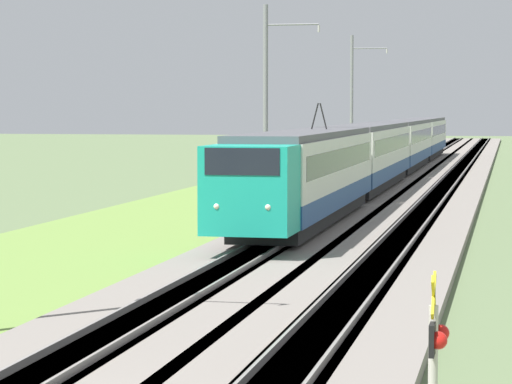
{
  "coord_description": "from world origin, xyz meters",
  "views": [
    {
      "loc": [
        -15.41,
        -7.72,
        4.79
      ],
      "look_at": [
        21.22,
        0.0,
        2.2
      ],
      "focal_mm": 85.0,
      "sensor_mm": 36.0,
      "label": 1
    }
  ],
  "objects_px": {
    "crossing_signal_far": "(434,376)",
    "catenary_mast_mid": "(267,107)",
    "passenger_train": "(389,147)",
    "catenary_mast_far": "(352,105)"
  },
  "relations": [
    {
      "from": "passenger_train",
      "to": "catenary_mast_mid",
      "type": "height_order",
      "value": "catenary_mast_mid"
    },
    {
      "from": "crossing_signal_far",
      "to": "catenary_mast_mid",
      "type": "relative_size",
      "value": 0.31
    },
    {
      "from": "passenger_train",
      "to": "catenary_mast_far",
      "type": "height_order",
      "value": "catenary_mast_far"
    },
    {
      "from": "crossing_signal_far",
      "to": "catenary_mast_mid",
      "type": "height_order",
      "value": "catenary_mast_mid"
    },
    {
      "from": "catenary_mast_mid",
      "to": "passenger_train",
      "type": "bearing_deg",
      "value": -6.87
    },
    {
      "from": "catenary_mast_mid",
      "to": "catenary_mast_far",
      "type": "bearing_deg",
      "value": 0.0
    },
    {
      "from": "crossing_signal_far",
      "to": "catenary_mast_mid",
      "type": "distance_m",
      "value": 41.04
    },
    {
      "from": "passenger_train",
      "to": "crossing_signal_far",
      "type": "distance_m",
      "value": 65.02
    },
    {
      "from": "catenary_mast_mid",
      "to": "catenary_mast_far",
      "type": "xyz_separation_m",
      "value": [
        29.91,
        0.0,
        0.2
      ]
    },
    {
      "from": "catenary_mast_far",
      "to": "passenger_train",
      "type": "bearing_deg",
      "value": -148.75
    }
  ]
}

